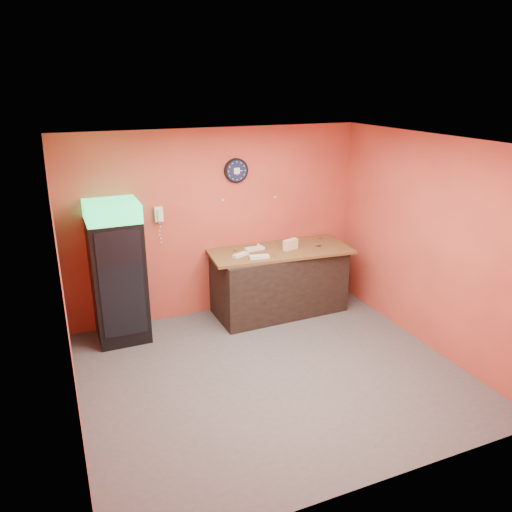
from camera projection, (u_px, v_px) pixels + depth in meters
floor at (271, 373)px, 6.18m from camera, size 4.50×4.50×0.00m
back_wall at (217, 223)px, 7.45m from camera, size 4.50×0.02×2.80m
left_wall at (64, 298)px, 4.89m from camera, size 0.02×4.00×2.80m
right_wall at (429, 244)px, 6.53m from camera, size 0.02×4.00×2.80m
ceiling at (274, 143)px, 5.25m from camera, size 4.50×4.00×0.02m
beverage_cooler at (118, 275)px, 6.70m from camera, size 0.68×0.70×1.95m
prep_counter at (279, 282)px, 7.68m from camera, size 1.99×0.92×0.98m
wall_clock at (236, 171)px, 7.28m from camera, size 0.36×0.06×0.36m
wall_phone at (159, 214)px, 7.01m from camera, size 0.12×0.10×0.21m
butcher_paper at (280, 250)px, 7.51m from camera, size 2.20×1.09×0.04m
sub_roll_stack at (290, 244)px, 7.46m from camera, size 0.26×0.16×0.16m
wrapped_sandwich_left at (241, 255)px, 7.20m from camera, size 0.27×0.19×0.04m
wrapped_sandwich_mid at (259, 257)px, 7.11m from camera, size 0.29×0.15×0.04m
wrapped_sandwich_right at (254, 249)px, 7.45m from camera, size 0.30×0.13×0.04m
kitchen_tool at (258, 245)px, 7.56m from camera, size 0.07×0.07×0.07m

